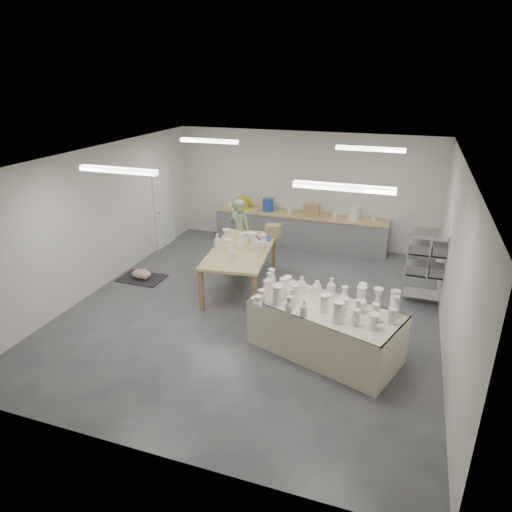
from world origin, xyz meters
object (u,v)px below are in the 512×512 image
at_px(work_table, 244,248).
at_px(potter, 240,232).
at_px(red_stool, 244,248).
at_px(drying_table, 324,327).

bearing_deg(work_table, potter, 107.48).
xyz_separation_m(work_table, potter, (-0.51, 1.11, -0.08)).
bearing_deg(red_stool, potter, -90.00).
bearing_deg(drying_table, work_table, 156.72).
relative_size(drying_table, red_stool, 6.81).
relative_size(work_table, red_stool, 6.49).
xyz_separation_m(drying_table, potter, (-2.66, 3.09, 0.35)).
distance_m(drying_table, red_stool, 4.29).
distance_m(drying_table, potter, 4.09).
xyz_separation_m(drying_table, red_stool, (-2.66, 3.36, -0.16)).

